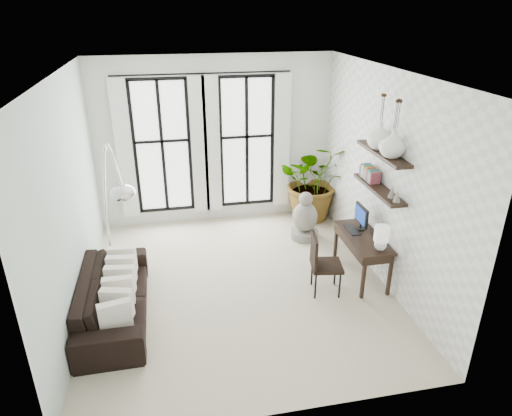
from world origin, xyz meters
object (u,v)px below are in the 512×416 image
object	(u,v)px
desk_chair	(321,260)
buddha	(305,219)
sofa	(113,296)
desk	(364,240)
arc_lamp	(110,181)
plant	(315,180)

from	to	relation	value
desk_chair	buddha	world-z (taller)	desk_chair
sofa	desk	xyz separation A→B (m)	(3.75, 0.23, 0.37)
arc_lamp	buddha	distance (m)	3.67
desk	sofa	bearing A→B (deg)	-176.54
plant	desk	distance (m)	2.33
plant	buddha	distance (m)	1.03
buddha	arc_lamp	bearing A→B (deg)	-159.36
desk_chair	buddha	distance (m)	1.74
desk	arc_lamp	bearing A→B (deg)	175.17
desk_chair	arc_lamp	xyz separation A→B (m)	(-2.88, 0.52, 1.28)
sofa	plant	xyz separation A→B (m)	(3.70, 2.56, 0.48)
plant	desk	size ratio (longest dim) A/B	1.32
desk	arc_lamp	distance (m)	3.83
plant	buddha	world-z (taller)	plant
arc_lamp	plant	bearing A→B (deg)	29.36
arc_lamp	buddha	world-z (taller)	arc_lamp
desk	desk_chair	xyz separation A→B (m)	(-0.76, -0.21, -0.15)
plant	buddha	bearing A→B (deg)	-117.56
desk	desk_chair	world-z (taller)	desk
desk	desk_chair	size ratio (longest dim) A/B	1.30
arc_lamp	buddha	size ratio (longest dim) A/B	2.58
sofa	desk_chair	xyz separation A→B (m)	(2.99, 0.01, 0.22)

